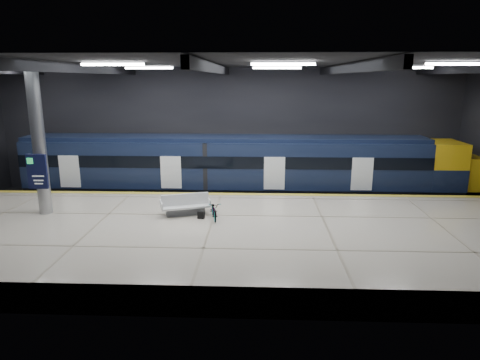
{
  "coord_description": "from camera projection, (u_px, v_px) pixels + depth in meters",
  "views": [
    {
      "loc": [
        2.0,
        -19.98,
        7.31
      ],
      "look_at": [
        1.1,
        1.5,
        2.2
      ],
      "focal_mm": 32.0,
      "sensor_mm": 36.0,
      "label": 1
    }
  ],
  "objects": [
    {
      "name": "bench",
      "position": [
        185.0,
        207.0,
        19.97
      ],
      "size": [
        2.46,
        1.62,
        1.01
      ],
      "rotation": [
        0.0,
        0.0,
        0.33
      ],
      "color": "#595B60",
      "rests_on": "platform"
    },
    {
      "name": "pannier_bag",
      "position": [
        201.0,
        215.0,
        19.42
      ],
      "size": [
        0.34,
        0.25,
        0.35
      ],
      "primitive_type": "cube",
      "rotation": [
        0.0,
        0.0,
        -0.26
      ],
      "color": "black",
      "rests_on": "platform"
    },
    {
      "name": "bicycle",
      "position": [
        214.0,
        210.0,
        19.35
      ],
      "size": [
        0.85,
        1.63,
        0.82
      ],
      "primitive_type": "imported",
      "rotation": [
        0.0,
        0.0,
        0.21
      ],
      "color": "#99999E",
      "rests_on": "platform"
    },
    {
      "name": "train",
      "position": [
        254.0,
        167.0,
        25.98
      ],
      "size": [
        29.4,
        2.84,
        3.79
      ],
      "color": "black",
      "rests_on": "ground"
    },
    {
      "name": "platform",
      "position": [
        211.0,
        238.0,
        18.63
      ],
      "size": [
        30.0,
        11.0,
        1.1
      ],
      "primitive_type": "cube",
      "color": "beige",
      "rests_on": "ground"
    },
    {
      "name": "info_column",
      "position": [
        39.0,
        143.0,
        19.48
      ],
      "size": [
        0.9,
        0.78,
        6.9
      ],
      "color": "#9EA0A5",
      "rests_on": "platform"
    },
    {
      "name": "safety_strip",
      "position": [
        221.0,
        194.0,
        23.61
      ],
      "size": [
        30.0,
        0.4,
        0.01
      ],
      "primitive_type": "cube",
      "color": "gold",
      "rests_on": "platform"
    },
    {
      "name": "room_shell",
      "position": [
        215.0,
        114.0,
        19.87
      ],
      "size": [
        30.1,
        16.1,
        8.05
      ],
      "color": "black",
      "rests_on": "ground"
    },
    {
      "name": "ground",
      "position": [
        217.0,
        230.0,
        21.19
      ],
      "size": [
        30.0,
        30.0,
        0.0
      ],
      "primitive_type": "plane",
      "color": "black",
      "rests_on": "ground"
    },
    {
      "name": "rails",
      "position": [
        225.0,
        198.0,
        26.52
      ],
      "size": [
        30.0,
        1.52,
        0.16
      ],
      "color": "gray",
      "rests_on": "ground"
    }
  ]
}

